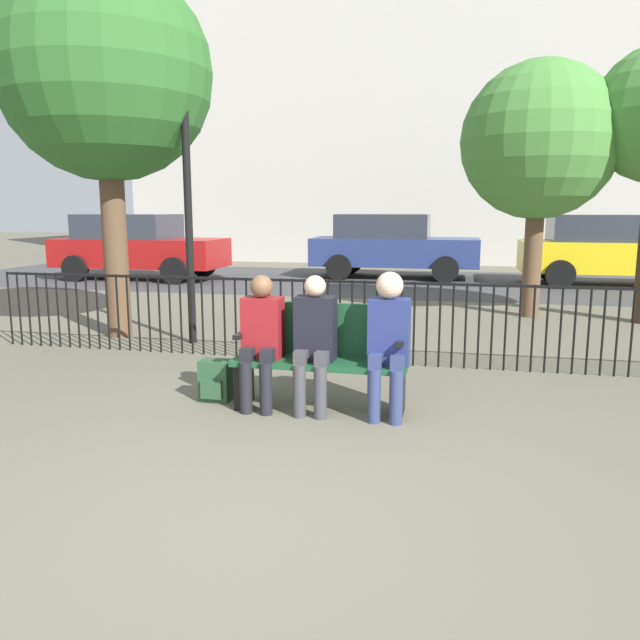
% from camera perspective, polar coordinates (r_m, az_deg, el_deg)
% --- Properties ---
extents(ground_plane, '(80.00, 80.00, 0.00)m').
position_cam_1_polar(ground_plane, '(3.71, -7.23, -17.81)').
color(ground_plane, '#605B4C').
extents(park_bench, '(1.51, 0.45, 0.92)m').
position_cam_1_polar(park_bench, '(5.46, 0.18, -3.10)').
color(park_bench, '#194728').
rests_on(park_bench, ground).
extents(seated_person_0, '(0.34, 0.39, 1.18)m').
position_cam_1_polar(seated_person_0, '(5.44, -5.40, -1.37)').
color(seated_person_0, black).
rests_on(seated_person_0, ground).
extents(seated_person_1, '(0.34, 0.39, 1.18)m').
position_cam_1_polar(seated_person_1, '(5.31, -0.53, -1.60)').
color(seated_person_1, '#3D3D42').
rests_on(seated_person_1, ground).
extents(seated_person_2, '(0.34, 0.39, 1.23)m').
position_cam_1_polar(seated_person_2, '(5.20, 6.27, -1.48)').
color(seated_person_2, navy).
rests_on(seated_person_2, ground).
extents(backpack, '(0.28, 0.23, 0.38)m').
position_cam_1_polar(backpack, '(5.81, -9.54, -5.51)').
color(backpack, '#284C2D').
rests_on(backpack, ground).
extents(fence_railing, '(9.01, 0.03, 0.95)m').
position_cam_1_polar(fence_railing, '(7.08, 2.99, 0.52)').
color(fence_railing, black).
rests_on(fence_railing, ground).
extents(tree_0, '(2.78, 2.78, 4.87)m').
position_cam_1_polar(tree_0, '(9.13, -19.02, 20.42)').
color(tree_0, brown).
rests_on(tree_0, ground).
extents(tree_2, '(2.45, 2.45, 4.02)m').
position_cam_1_polar(tree_2, '(10.73, 19.43, 15.10)').
color(tree_2, brown).
rests_on(tree_2, ground).
extents(lamp_post, '(0.28, 0.28, 3.39)m').
position_cam_1_polar(lamp_post, '(8.24, -12.09, 13.57)').
color(lamp_post, black).
rests_on(lamp_post, ground).
extents(street_surface, '(24.00, 6.00, 0.01)m').
position_cam_1_polar(street_surface, '(15.22, 8.22, 3.43)').
color(street_surface, '#3D3D3F').
rests_on(street_surface, ground).
extents(parked_car_0, '(4.20, 1.94, 1.62)m').
position_cam_1_polar(parked_car_0, '(16.43, -16.37, 6.55)').
color(parked_car_0, maroon).
rests_on(parked_car_0, ground).
extents(parked_car_1, '(4.20, 1.94, 1.62)m').
position_cam_1_polar(parked_car_1, '(15.84, 25.13, 5.89)').
color(parked_car_1, yellow).
rests_on(parked_car_1, ground).
extents(parked_car_2, '(4.20, 1.94, 1.62)m').
position_cam_1_polar(parked_car_2, '(16.20, 6.57, 6.84)').
color(parked_car_2, navy).
rests_on(parked_car_2, ground).
extents(building_facade, '(20.00, 6.00, 15.10)m').
position_cam_1_polar(building_facade, '(23.83, 10.37, 24.04)').
color(building_facade, beige).
rests_on(building_facade, ground).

